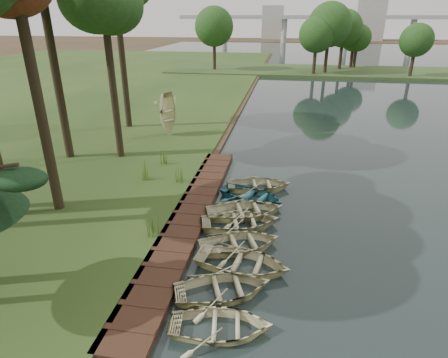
% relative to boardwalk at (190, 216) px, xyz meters
% --- Properties ---
extents(ground, '(300.00, 300.00, 0.00)m').
position_rel_boardwalk_xyz_m(ground, '(1.60, 0.00, -0.15)').
color(ground, '#3D2F1D').
extents(boardwalk, '(1.60, 16.00, 0.30)m').
position_rel_boardwalk_xyz_m(boardwalk, '(0.00, 0.00, 0.00)').
color(boardwalk, '#361F15').
rests_on(boardwalk, ground).
extents(peninsula, '(50.00, 14.00, 0.45)m').
position_rel_boardwalk_xyz_m(peninsula, '(9.60, 50.00, 0.08)').
color(peninsula, '#314820').
rests_on(peninsula, ground).
extents(far_trees, '(45.60, 5.60, 8.80)m').
position_rel_boardwalk_xyz_m(far_trees, '(6.27, 50.00, 6.28)').
color(far_trees, black).
rests_on(far_trees, peninsula).
extents(bridge, '(95.90, 4.00, 8.60)m').
position_rel_boardwalk_xyz_m(bridge, '(13.91, 120.00, 6.93)').
color(bridge, '#A5A5A0').
rests_on(bridge, ground).
extents(building_a, '(10.00, 8.00, 18.00)m').
position_rel_boardwalk_xyz_m(building_a, '(31.60, 140.00, 8.85)').
color(building_a, '#A5A5A0').
rests_on(building_a, ground).
extents(building_b, '(8.00, 8.00, 12.00)m').
position_rel_boardwalk_xyz_m(building_b, '(-3.40, 145.00, 5.85)').
color(building_b, '#A5A5A0').
rests_on(building_b, ground).
extents(rowboat_0, '(3.32, 2.58, 0.63)m').
position_rel_boardwalk_xyz_m(rowboat_0, '(2.57, -6.43, 0.22)').
color(rowboat_0, beige).
rests_on(rowboat_0, water).
extents(rowboat_1, '(3.88, 3.34, 0.68)m').
position_rel_boardwalk_xyz_m(rowboat_1, '(2.37, -4.85, 0.24)').
color(rowboat_1, beige).
rests_on(rowboat_1, water).
extents(rowboat_2, '(3.84, 3.00, 0.73)m').
position_rel_boardwalk_xyz_m(rowboat_2, '(2.83, -3.37, 0.26)').
color(rowboat_2, beige).
rests_on(rowboat_2, water).
extents(rowboat_3, '(3.93, 3.42, 0.68)m').
position_rel_boardwalk_xyz_m(rowboat_3, '(2.57, -2.09, 0.24)').
color(rowboat_3, beige).
rests_on(rowboat_3, water).
extents(rowboat_4, '(3.99, 3.30, 0.72)m').
position_rel_boardwalk_xyz_m(rowboat_4, '(2.38, -0.43, 0.26)').
color(rowboat_4, beige).
rests_on(rowboat_4, water).
extents(rowboat_5, '(4.24, 3.60, 0.74)m').
position_rel_boardwalk_xyz_m(rowboat_5, '(2.47, 0.58, 0.27)').
color(rowboat_5, beige).
rests_on(rowboat_5, water).
extents(rowboat_6, '(4.06, 3.58, 0.70)m').
position_rel_boardwalk_xyz_m(rowboat_6, '(2.61, 2.23, 0.25)').
color(rowboat_6, teal).
rests_on(rowboat_6, water).
extents(rowboat_7, '(3.83, 3.09, 0.70)m').
position_rel_boardwalk_xyz_m(rowboat_7, '(2.86, 3.55, 0.25)').
color(rowboat_7, beige).
rests_on(rowboat_7, water).
extents(stored_rowboat, '(3.85, 3.39, 0.66)m').
position_rel_boardwalk_xyz_m(stored_rowboat, '(-4.55, 11.58, 0.48)').
color(stored_rowboat, beige).
rests_on(stored_rowboat, bank).
extents(reeds_0, '(0.60, 0.60, 0.91)m').
position_rel_boardwalk_xyz_m(reeds_0, '(-1.00, -2.08, 0.60)').
color(reeds_0, '#3F661E').
rests_on(reeds_0, bank).
extents(reeds_1, '(0.60, 0.60, 0.89)m').
position_rel_boardwalk_xyz_m(reeds_1, '(-1.43, 3.37, 0.59)').
color(reeds_1, '#3F661E').
rests_on(reeds_1, bank).
extents(reeds_2, '(0.60, 0.60, 1.09)m').
position_rel_boardwalk_xyz_m(reeds_2, '(-3.41, 3.36, 0.69)').
color(reeds_2, '#3F661E').
rests_on(reeds_2, bank).
extents(reeds_3, '(0.60, 0.60, 0.90)m').
position_rel_boardwalk_xyz_m(reeds_3, '(-3.11, 5.69, 0.60)').
color(reeds_3, '#3F661E').
rests_on(reeds_3, bank).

